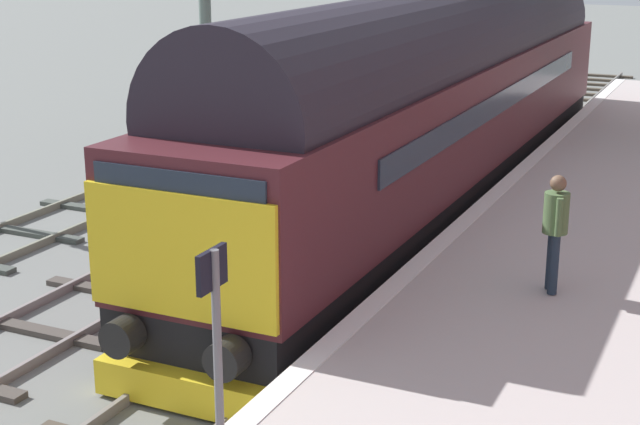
% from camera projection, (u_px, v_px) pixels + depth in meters
% --- Properties ---
extents(ground_plane, '(140.00, 140.00, 0.00)m').
position_uv_depth(ground_plane, '(258.00, 350.00, 13.64)').
color(ground_plane, slate).
rests_on(ground_plane, ground).
extents(track_main, '(2.50, 60.00, 0.15)m').
position_uv_depth(track_main, '(258.00, 346.00, 13.62)').
color(track_main, slate).
rests_on(track_main, ground).
extents(track_adjacent_west, '(2.50, 60.00, 0.15)m').
position_uv_depth(track_adjacent_west, '(77.00, 310.00, 14.94)').
color(track_adjacent_west, gray).
rests_on(track_adjacent_west, ground).
extents(station_platform, '(4.00, 44.00, 1.01)m').
position_uv_depth(station_platform, '(508.00, 365.00, 12.03)').
color(station_platform, '#B9AEAC').
rests_on(station_platform, ground).
extents(diesel_locomotive, '(2.74, 20.18, 4.68)m').
position_uv_depth(diesel_locomotive, '(440.00, 94.00, 19.86)').
color(diesel_locomotive, black).
rests_on(diesel_locomotive, ground).
extents(platform_number_sign, '(0.10, 0.44, 2.15)m').
position_uv_depth(platform_number_sign, '(216.00, 330.00, 8.29)').
color(platform_number_sign, slate).
rests_on(platform_number_sign, station_platform).
extents(waiting_passenger, '(0.44, 0.48, 1.64)m').
position_uv_depth(waiting_passenger, '(555.00, 223.00, 12.81)').
color(waiting_passenger, '#233141').
rests_on(waiting_passenger, station_platform).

